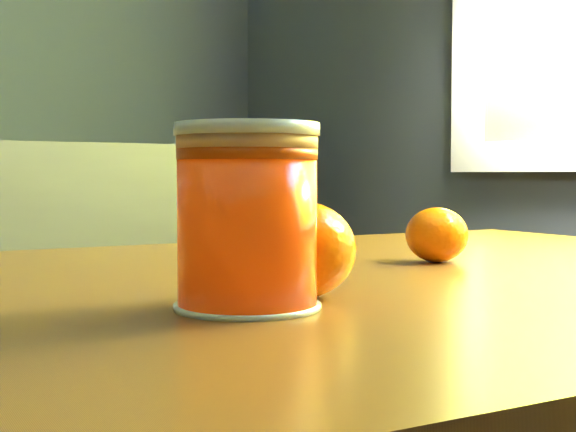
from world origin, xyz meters
TOP-DOWN VIEW (x-y plane):
  - table at (0.90, 0.10)m, footprint 1.04×0.76m
  - juice_glass at (0.76, -0.01)m, footprint 0.09×0.09m
  - orange_front at (0.81, 0.01)m, footprint 0.09×0.09m
  - orange_back at (1.04, 0.13)m, footprint 0.06×0.06m

SIDE VIEW (x-z plane):
  - table at x=0.90m, z-range 0.28..1.03m
  - orange_back at x=1.04m, z-range 0.75..0.80m
  - orange_front at x=0.81m, z-range 0.75..0.82m
  - juice_glass at x=0.76m, z-range 0.75..0.86m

